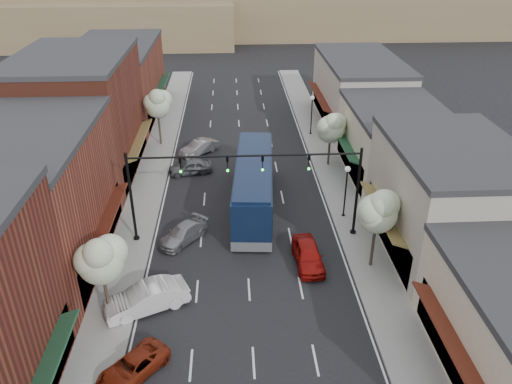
{
  "coord_description": "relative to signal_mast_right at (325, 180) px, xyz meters",
  "views": [
    {
      "loc": [
        -0.85,
        -22.93,
        20.47
      ],
      "look_at": [
        0.91,
        10.96,
        2.2
      ],
      "focal_mm": 35.0,
      "sensor_mm": 36.0,
      "label": 1
    }
  ],
  "objects": [
    {
      "name": "sidewalk_left",
      "position": [
        -14.02,
        10.5,
        -4.55
      ],
      "size": [
        2.8,
        73.0,
        0.15
      ],
      "primitive_type": "cube",
      "color": "gray",
      "rests_on": "ground"
    },
    {
      "name": "signal_mast_right",
      "position": [
        0.0,
        0.0,
        0.0
      ],
      "size": [
        8.22,
        0.46,
        7.0
      ],
      "color": "black",
      "rests_on": "ground"
    },
    {
      "name": "signal_mast_left",
      "position": [
        -11.24,
        0.0,
        0.0
      ],
      "size": [
        8.22,
        0.46,
        7.0
      ],
      "color": "black",
      "rests_on": "ground"
    },
    {
      "name": "bldg_right_midfar",
      "position": [
        8.08,
        10.0,
        -1.46
      ],
      "size": [
        9.14,
        12.1,
        6.4
      ],
      "color": "beige",
      "rests_on": "ground"
    },
    {
      "name": "red_hatchback",
      "position": [
        -1.53,
        -3.49,
        -3.86
      ],
      "size": [
        2.01,
        4.53,
        1.51
      ],
      "primitive_type": "imported",
      "rotation": [
        0.0,
        0.0,
        0.05
      ],
      "color": "maroon",
      "rests_on": "ground"
    },
    {
      "name": "parked_car_d",
      "position": [
        -10.38,
        11.0,
        -3.94
      ],
      "size": [
        4.22,
        2.38,
        1.36
      ],
      "primitive_type": "imported",
      "rotation": [
        0.0,
        0.0,
        -1.37
      ],
      "color": "#585C60",
      "rests_on": "ground"
    },
    {
      "name": "tree_left_near",
      "position": [
        -13.87,
        -8.05,
        -0.4
      ],
      "size": [
        2.85,
        2.65,
        5.69
      ],
      "color": "#47382B",
      "rests_on": "ground"
    },
    {
      "name": "tree_left_far",
      "position": [
        -13.87,
        17.95,
        -0.02
      ],
      "size": [
        2.85,
        2.65,
        6.13
      ],
      "color": "#47382B",
      "rests_on": "ground"
    },
    {
      "name": "bldg_left_midnear",
      "position": [
        -19.85,
        -2.0,
        0.03
      ],
      "size": [
        10.14,
        14.1,
        9.4
      ],
      "color": "brown",
      "rests_on": "ground"
    },
    {
      "name": "parked_car_b",
      "position": [
        -11.8,
        -7.48,
        -3.8
      ],
      "size": [
        5.29,
        3.66,
        1.65
      ],
      "primitive_type": "imported",
      "rotation": [
        0.0,
        0.0,
        -1.15
      ],
      "color": "silver",
      "rests_on": "ground"
    },
    {
      "name": "parked_car_e",
      "position": [
        -9.82,
        15.5,
        -3.94
      ],
      "size": [
        4.06,
        3.85,
        1.37
      ],
      "primitive_type": "imported",
      "rotation": [
        0.0,
        0.0,
        -0.84
      ],
      "color": "#98979C",
      "rests_on": "ground"
    },
    {
      "name": "curb_left",
      "position": [
        -12.62,
        10.5,
        -4.55
      ],
      "size": [
        0.25,
        73.0,
        0.17
      ],
      "primitive_type": "cube",
      "color": "gray",
      "rests_on": "ground"
    },
    {
      "name": "sidewalk_right",
      "position": [
        2.78,
        10.5,
        -4.55
      ],
      "size": [
        2.8,
        73.0,
        0.15
      ],
      "primitive_type": "cube",
      "color": "gray",
      "rests_on": "ground"
    },
    {
      "name": "curb_right",
      "position": [
        1.38,
        10.5,
        -4.55
      ],
      "size": [
        0.25,
        73.0,
        0.17
      ],
      "primitive_type": "cube",
      "color": "gray",
      "rests_on": "ground"
    },
    {
      "name": "tree_right_far",
      "position": [
        2.73,
        11.95,
        -0.63
      ],
      "size": [
        2.85,
        2.65,
        5.43
      ],
      "color": "#47382B",
      "rests_on": "ground"
    },
    {
      "name": "tree_right_near",
      "position": [
        2.73,
        -4.05,
        -0.17
      ],
      "size": [
        2.85,
        2.65,
        5.95
      ],
      "color": "#47382B",
      "rests_on": "ground"
    },
    {
      "name": "coach_bus",
      "position": [
        -4.82,
        4.42,
        -2.52
      ],
      "size": [
        3.85,
        13.44,
        4.05
      ],
      "rotation": [
        0.0,
        0.0,
        -0.07
      ],
      "color": "#0D1934",
      "rests_on": "ground"
    },
    {
      "name": "bldg_left_midfar",
      "position": [
        -19.86,
        12.0,
        0.78
      ],
      "size": [
        10.14,
        14.1,
        10.9
      ],
      "color": "maroon",
      "rests_on": "ground"
    },
    {
      "name": "hill_far",
      "position": [
        -5.62,
        82.0,
        1.38
      ],
      "size": [
        120.0,
        30.0,
        12.0
      ],
      "primitive_type": "cube",
      "color": "#7A6647",
      "rests_on": "ground"
    },
    {
      "name": "parked_car_a",
      "position": [
        -11.82,
        -12.48,
        -4.07
      ],
      "size": [
        3.97,
        4.24,
        1.11
      ],
      "primitive_type": "imported",
      "rotation": [
        0.0,
        0.0,
        -0.7
      ],
      "color": "maroon",
      "rests_on": "ground"
    },
    {
      "name": "bldg_left_far",
      "position": [
        -19.84,
        28.0,
        -0.46
      ],
      "size": [
        10.14,
        18.1,
        8.4
      ],
      "color": "brown",
      "rests_on": "ground"
    },
    {
      "name": "bldg_right_far",
      "position": [
        8.09,
        24.0,
        -0.96
      ],
      "size": [
        9.14,
        16.1,
        7.4
      ],
      "color": "#A79D8F",
      "rests_on": "ground"
    },
    {
      "name": "lamp_post_far",
      "position": [
        2.18,
        20.0,
        -1.62
      ],
      "size": [
        0.44,
        0.44,
        4.44
      ],
      "color": "black",
      "rests_on": "ground"
    },
    {
      "name": "parked_car_c",
      "position": [
        -10.2,
        -0.2,
        -4.01
      ],
      "size": [
        3.96,
        4.42,
        1.23
      ],
      "primitive_type": "imported",
      "rotation": [
        0.0,
        0.0,
        -0.65
      ],
      "color": "gray",
      "rests_on": "ground"
    },
    {
      "name": "lamp_post_near",
      "position": [
        2.18,
        2.5,
        -1.62
      ],
      "size": [
        0.44,
        0.44,
        4.44
      ],
      "color": "black",
      "rests_on": "ground"
    },
    {
      "name": "bldg_right_midnear",
      "position": [
        8.1,
        -2.0,
        -0.72
      ],
      "size": [
        9.14,
        12.1,
        7.9
      ],
      "color": "#A79D8F",
      "rests_on": "ground"
    },
    {
      "name": "ground",
      "position": [
        -5.62,
        -8.0,
        -4.62
      ],
      "size": [
        160.0,
        160.0,
        0.0
      ],
      "primitive_type": "plane",
      "color": "black",
      "rests_on": "ground"
    },
    {
      "name": "hill_near",
      "position": [
        -30.62,
        70.0,
        -0.62
      ],
      "size": [
        50.0,
        20.0,
        8.0
      ],
      "primitive_type": "cube",
      "color": "#7A6647",
      "rests_on": "ground"
    }
  ]
}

